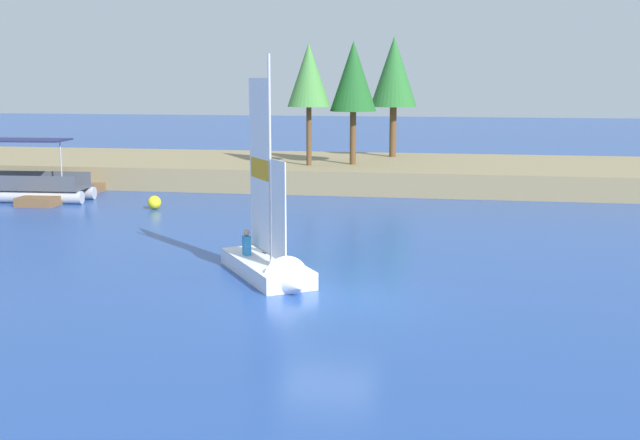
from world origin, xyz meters
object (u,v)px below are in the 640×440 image
object	(u,v)px
shoreline_tree_left	(309,76)
sailboat	(275,266)
channel_buoy	(154,202)
shoreline_tree_centre	(394,72)
wooden_dock	(65,193)
shoreline_tree_midleft	(353,77)
pontoon_boat	(24,187)

from	to	relation	value
shoreline_tree_left	sailboat	world-z (taller)	shoreline_tree_left
shoreline_tree_left	channel_buoy	xyz separation A→B (m)	(-5.53, -7.95, -5.58)
shoreline_tree_centre	wooden_dock	size ratio (longest dim) A/B	1.09
shoreline_tree_left	shoreline_tree_midleft	world-z (taller)	shoreline_tree_midleft
shoreline_tree_centre	wooden_dock	xyz separation A→B (m)	(-15.09, -10.84, -5.86)
shoreline_tree_midleft	wooden_dock	bearing A→B (deg)	-154.54
pontoon_boat	shoreline_tree_centre	bearing A→B (deg)	32.68
wooden_dock	channel_buoy	xyz separation A→B (m)	(5.57, -2.51, 0.09)
wooden_dock	sailboat	world-z (taller)	sailboat
sailboat	channel_buoy	bearing A→B (deg)	-178.10
shoreline_tree_centre	channel_buoy	xyz separation A→B (m)	(-9.52, -13.35, -5.77)
shoreline_tree_midleft	shoreline_tree_centre	size ratio (longest dim) A/B	0.94
wooden_dock	sailboat	xyz separation A→B (m)	(13.72, -14.01, 0.26)
channel_buoy	wooden_dock	bearing A→B (deg)	155.74
shoreline_tree_midleft	shoreline_tree_centre	world-z (taller)	shoreline_tree_centre
wooden_dock	channel_buoy	world-z (taller)	channel_buoy
shoreline_tree_left	sailboat	distance (m)	20.36
shoreline_tree_left	shoreline_tree_centre	size ratio (longest dim) A/B	0.92
shoreline_tree_centre	wooden_dock	distance (m)	19.48
pontoon_boat	channel_buoy	size ratio (longest dim) A/B	10.79
shoreline_tree_left	wooden_dock	bearing A→B (deg)	-153.89
shoreline_tree_left	wooden_dock	xyz separation A→B (m)	(-11.10, -5.44, -5.67)
wooden_dock	sailboat	size ratio (longest dim) A/B	0.93
shoreline_tree_centre	sailboat	xyz separation A→B (m)	(-1.37, -24.85, -5.60)
sailboat	channel_buoy	distance (m)	14.10
shoreline_tree_midleft	channel_buoy	size ratio (longest dim) A/B	10.88
sailboat	channel_buoy	size ratio (longest dim) A/B	11.55
channel_buoy	shoreline_tree_midleft	bearing A→B (deg)	48.81
wooden_dock	channel_buoy	bearing A→B (deg)	-24.26
shoreline_tree_centre	wooden_dock	bearing A→B (deg)	-144.30
wooden_dock	shoreline_tree_left	bearing A→B (deg)	26.11
shoreline_tree_left	channel_buoy	world-z (taller)	shoreline_tree_left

